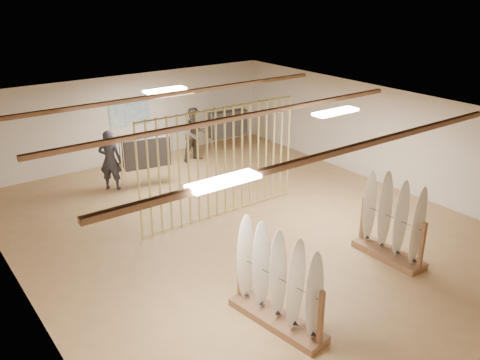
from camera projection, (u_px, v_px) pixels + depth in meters
floor at (240, 226)px, 12.35m from camera, size 12.00×12.00×0.00m
ceiling at (240, 113)px, 11.30m from camera, size 12.00×12.00×0.00m
wall_back at (130, 118)px, 16.32m from camera, size 12.00×0.00×12.00m
wall_left at (15, 231)px, 9.08m from camera, size 0.00×12.00×12.00m
wall_right at (380, 135)px, 14.57m from camera, size 0.00×12.00×12.00m
ceiling_slats at (240, 117)px, 11.33m from camera, size 9.50×6.12×0.10m
light_panels at (240, 116)px, 11.33m from camera, size 1.20×0.35×0.06m
bamboo_partition at (221, 163)px, 12.42m from camera, size 4.45×0.05×2.78m
poster at (130, 112)px, 16.23m from camera, size 1.40×0.03×0.90m
rack_left at (278, 293)px, 8.64m from camera, size 0.76×2.00×1.85m
rack_right at (391, 231)px, 10.72m from camera, size 0.53×1.64×1.90m
clothing_rack_a at (147, 152)px, 14.43m from camera, size 1.41×0.56×1.53m
clothing_rack_b at (228, 124)px, 17.21m from camera, size 1.42×0.51×1.53m
shopper_a at (110, 156)px, 14.14m from camera, size 0.86×0.83×1.97m
shopper_b at (195, 131)px, 16.37m from camera, size 1.01×0.81×2.01m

